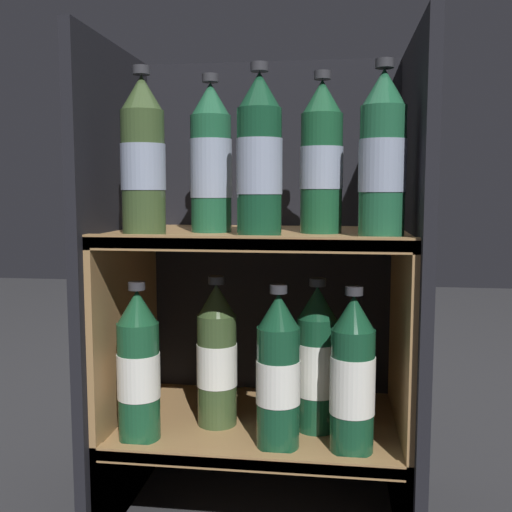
{
  "coord_description": "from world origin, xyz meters",
  "views": [
    {
      "loc": [
        0.14,
        -0.92,
        0.62
      ],
      "look_at": [
        0.0,
        0.12,
        0.5
      ],
      "focal_mm": 42.0,
      "sensor_mm": 36.0,
      "label": 1
    }
  ],
  "objects_px": {
    "bottle_lower_front_1": "(278,374)",
    "bottle_upper_front_1": "(259,158)",
    "bottle_upper_back_0": "(211,162)",
    "bottle_lower_front_2": "(353,377)",
    "bottle_lower_back_1": "(317,362)",
    "bottle_upper_front_2": "(383,157)",
    "bottle_upper_front_0": "(143,159)",
    "bottle_lower_front_0": "(138,368)",
    "bottle_lower_back_0": "(217,357)",
    "bottle_upper_back_1": "(322,160)"
  },
  "relations": [
    {
      "from": "bottle_lower_front_1",
      "to": "bottle_upper_back_1",
      "type": "bearing_deg",
      "value": 51.43
    },
    {
      "from": "bottle_upper_front_1",
      "to": "bottle_upper_back_1",
      "type": "height_order",
      "value": "same"
    },
    {
      "from": "bottle_upper_back_0",
      "to": "bottle_lower_front_1",
      "type": "xyz_separation_m",
      "value": [
        0.13,
        -0.08,
        -0.36
      ]
    },
    {
      "from": "bottle_upper_front_2",
      "to": "bottle_lower_back_0",
      "type": "height_order",
      "value": "bottle_upper_front_2"
    },
    {
      "from": "bottle_lower_front_1",
      "to": "bottle_upper_front_1",
      "type": "bearing_deg",
      "value": -180.0
    },
    {
      "from": "bottle_lower_front_2",
      "to": "bottle_upper_front_0",
      "type": "bearing_deg",
      "value": 180.0
    },
    {
      "from": "bottle_upper_front_2",
      "to": "bottle_lower_back_0",
      "type": "xyz_separation_m",
      "value": [
        -0.29,
        0.08,
        -0.36
      ]
    },
    {
      "from": "bottle_upper_front_0",
      "to": "bottle_lower_back_0",
      "type": "bearing_deg",
      "value": 37.98
    },
    {
      "from": "bottle_lower_front_0",
      "to": "bottle_upper_front_2",
      "type": "bearing_deg",
      "value": 0.0
    },
    {
      "from": "bottle_upper_back_1",
      "to": "bottle_lower_back_0",
      "type": "bearing_deg",
      "value": 180.0
    },
    {
      "from": "bottle_upper_back_0",
      "to": "bottle_lower_back_1",
      "type": "height_order",
      "value": "bottle_upper_back_0"
    },
    {
      "from": "bottle_lower_front_0",
      "to": "bottle_lower_front_1",
      "type": "xyz_separation_m",
      "value": [
        0.24,
        0.0,
        0.0
      ]
    },
    {
      "from": "bottle_upper_back_1",
      "to": "bottle_lower_front_2",
      "type": "bearing_deg",
      "value": -55.22
    },
    {
      "from": "bottle_upper_back_1",
      "to": "bottle_lower_front_0",
      "type": "bearing_deg",
      "value": -165.03
    },
    {
      "from": "bottle_lower_front_0",
      "to": "bottle_upper_back_1",
      "type": "bearing_deg",
      "value": 14.97
    },
    {
      "from": "bottle_upper_front_2",
      "to": "bottle_upper_back_0",
      "type": "distance_m",
      "value": 0.31
    },
    {
      "from": "bottle_upper_front_0",
      "to": "bottle_upper_back_1",
      "type": "relative_size",
      "value": 1.0
    },
    {
      "from": "bottle_upper_back_0",
      "to": "bottle_lower_front_2",
      "type": "bearing_deg",
      "value": -18.09
    },
    {
      "from": "bottle_upper_back_0",
      "to": "bottle_lower_front_0",
      "type": "height_order",
      "value": "bottle_upper_back_0"
    },
    {
      "from": "bottle_upper_front_2",
      "to": "bottle_lower_front_0",
      "type": "bearing_deg",
      "value": -180.0
    },
    {
      "from": "bottle_lower_front_2",
      "to": "bottle_upper_back_0",
      "type": "bearing_deg",
      "value": 161.91
    },
    {
      "from": "bottle_lower_front_1",
      "to": "bottle_lower_front_2",
      "type": "height_order",
      "value": "same"
    },
    {
      "from": "bottle_upper_back_1",
      "to": "bottle_lower_front_2",
      "type": "xyz_separation_m",
      "value": [
        0.06,
        -0.08,
        -0.36
      ]
    },
    {
      "from": "bottle_upper_front_1",
      "to": "bottle_upper_front_2",
      "type": "relative_size",
      "value": 1.0
    },
    {
      "from": "bottle_upper_front_0",
      "to": "bottle_lower_back_0",
      "type": "height_order",
      "value": "bottle_upper_front_0"
    },
    {
      "from": "bottle_upper_front_2",
      "to": "bottle_lower_back_1",
      "type": "height_order",
      "value": "bottle_upper_front_2"
    },
    {
      "from": "bottle_upper_front_0",
      "to": "bottle_lower_front_0",
      "type": "bearing_deg",
      "value": -180.0
    },
    {
      "from": "bottle_upper_back_0",
      "to": "bottle_lower_front_2",
      "type": "relative_size",
      "value": 1.0
    },
    {
      "from": "bottle_lower_front_1",
      "to": "bottle_lower_front_0",
      "type": "bearing_deg",
      "value": -180.0
    },
    {
      "from": "bottle_upper_back_1",
      "to": "bottle_lower_front_2",
      "type": "height_order",
      "value": "bottle_upper_back_1"
    },
    {
      "from": "bottle_upper_back_0",
      "to": "bottle_lower_front_0",
      "type": "distance_m",
      "value": 0.39
    },
    {
      "from": "bottle_lower_front_0",
      "to": "bottle_lower_back_1",
      "type": "xyz_separation_m",
      "value": [
        0.31,
        0.08,
        -0.0
      ]
    },
    {
      "from": "bottle_lower_front_2",
      "to": "bottle_lower_back_0",
      "type": "relative_size",
      "value": 1.0
    },
    {
      "from": "bottle_lower_front_0",
      "to": "bottle_lower_back_1",
      "type": "bearing_deg",
      "value": 15.17
    },
    {
      "from": "bottle_lower_back_1",
      "to": "bottle_lower_front_2",
      "type": "bearing_deg",
      "value": -53.28
    },
    {
      "from": "bottle_upper_front_1",
      "to": "bottle_upper_back_1",
      "type": "relative_size",
      "value": 1.0
    },
    {
      "from": "bottle_upper_back_0",
      "to": "bottle_upper_back_1",
      "type": "relative_size",
      "value": 1.0
    },
    {
      "from": "bottle_lower_front_2",
      "to": "bottle_lower_front_0",
      "type": "bearing_deg",
      "value": -180.0
    },
    {
      "from": "bottle_upper_front_0",
      "to": "bottle_upper_front_2",
      "type": "distance_m",
      "value": 0.39
    },
    {
      "from": "bottle_lower_back_1",
      "to": "bottle_lower_front_1",
      "type": "bearing_deg",
      "value": -126.72
    },
    {
      "from": "bottle_upper_front_0",
      "to": "bottle_lower_front_2",
      "type": "relative_size",
      "value": 1.0
    },
    {
      "from": "bottle_upper_front_1",
      "to": "bottle_lower_front_2",
      "type": "distance_m",
      "value": 0.39
    },
    {
      "from": "bottle_upper_front_2",
      "to": "bottle_lower_front_2",
      "type": "relative_size",
      "value": 1.0
    },
    {
      "from": "bottle_upper_back_0",
      "to": "bottle_lower_back_1",
      "type": "distance_m",
      "value": 0.41
    },
    {
      "from": "bottle_upper_back_1",
      "to": "bottle_lower_front_1",
      "type": "relative_size",
      "value": 1.0
    },
    {
      "from": "bottle_upper_front_2",
      "to": "bottle_lower_back_1",
      "type": "bearing_deg",
      "value": 141.04
    },
    {
      "from": "bottle_upper_back_1",
      "to": "bottle_lower_back_1",
      "type": "height_order",
      "value": "bottle_upper_back_1"
    },
    {
      "from": "bottle_upper_back_0",
      "to": "bottle_upper_back_1",
      "type": "height_order",
      "value": "same"
    },
    {
      "from": "bottle_upper_front_1",
      "to": "bottle_lower_front_1",
      "type": "relative_size",
      "value": 1.0
    },
    {
      "from": "bottle_upper_front_2",
      "to": "bottle_lower_back_1",
      "type": "distance_m",
      "value": 0.38
    }
  ]
}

